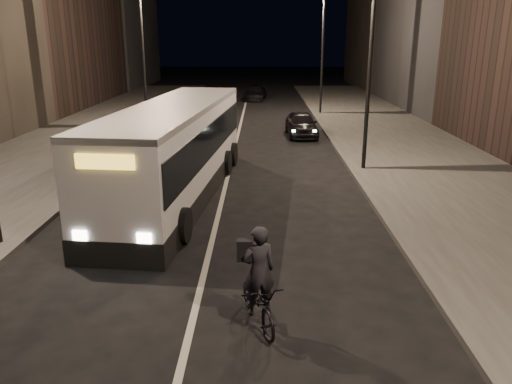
{
  "coord_description": "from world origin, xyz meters",
  "views": [
    {
      "loc": [
        1.35,
        -8.18,
        5.35
      ],
      "look_at": [
        1.21,
        4.22,
        1.5
      ],
      "focal_mm": 35.0,
      "sensor_mm": 36.0,
      "label": 1
    }
  ],
  "objects_px": {
    "streetlight_right_mid": "(365,37)",
    "cyclist_on_bicycle": "(258,293)",
    "car_far": "(255,93)",
    "car_near": "(301,124)",
    "car_mid": "(211,112)",
    "city_bus": "(176,147)",
    "streetlight_right_far": "(319,37)",
    "streetlight_left_far": "(147,37)"
  },
  "relations": [
    {
      "from": "streetlight_right_mid",
      "to": "cyclist_on_bicycle",
      "type": "xyz_separation_m",
      "value": [
        -4.03,
        -11.7,
        -4.66
      ]
    },
    {
      "from": "car_far",
      "to": "car_near",
      "type": "bearing_deg",
      "value": -73.37
    },
    {
      "from": "car_mid",
      "to": "car_far",
      "type": "xyz_separation_m",
      "value": [
        2.75,
        12.34,
        -0.04
      ]
    },
    {
      "from": "streetlight_right_mid",
      "to": "city_bus",
      "type": "relative_size",
      "value": 0.67
    },
    {
      "from": "streetlight_right_far",
      "to": "car_near",
      "type": "height_order",
      "value": "streetlight_right_far"
    },
    {
      "from": "streetlight_right_mid",
      "to": "car_far",
      "type": "distance_m",
      "value": 25.8
    },
    {
      "from": "streetlight_right_mid",
      "to": "streetlight_right_far",
      "type": "height_order",
      "value": "same"
    },
    {
      "from": "streetlight_left_far",
      "to": "car_near",
      "type": "height_order",
      "value": "streetlight_left_far"
    },
    {
      "from": "streetlight_right_mid",
      "to": "cyclist_on_bicycle",
      "type": "bearing_deg",
      "value": -109.01
    },
    {
      "from": "streetlight_left_far",
      "to": "car_near",
      "type": "distance_m",
      "value": 10.32
    },
    {
      "from": "cyclist_on_bicycle",
      "to": "city_bus",
      "type": "bearing_deg",
      "value": 90.43
    },
    {
      "from": "cyclist_on_bicycle",
      "to": "car_far",
      "type": "bearing_deg",
      "value": 72.0
    },
    {
      "from": "city_bus",
      "to": "car_mid",
      "type": "distance_m",
      "value": 16.02
    },
    {
      "from": "city_bus",
      "to": "car_near",
      "type": "height_order",
      "value": "city_bus"
    },
    {
      "from": "streetlight_right_mid",
      "to": "car_near",
      "type": "bearing_deg",
      "value": 102.5
    },
    {
      "from": "car_far",
      "to": "streetlight_right_far",
      "type": "bearing_deg",
      "value": -55.79
    },
    {
      "from": "car_far",
      "to": "car_mid",
      "type": "bearing_deg",
      "value": -95.22
    },
    {
      "from": "streetlight_right_far",
      "to": "car_near",
      "type": "xyz_separation_m",
      "value": [
        -1.73,
        -8.19,
        -4.68
      ]
    },
    {
      "from": "cyclist_on_bicycle",
      "to": "car_far",
      "type": "relative_size",
      "value": 0.5
    },
    {
      "from": "cyclist_on_bicycle",
      "to": "car_far",
      "type": "xyz_separation_m",
      "value": [
        -0.5,
        36.65,
        -0.09
      ]
    },
    {
      "from": "car_near",
      "to": "streetlight_right_far",
      "type": "bearing_deg",
      "value": 75.6
    },
    {
      "from": "city_bus",
      "to": "car_far",
      "type": "relative_size",
      "value": 2.84
    },
    {
      "from": "car_mid",
      "to": "streetlight_left_far",
      "type": "bearing_deg",
      "value": 34.17
    },
    {
      "from": "streetlight_right_mid",
      "to": "car_mid",
      "type": "height_order",
      "value": "streetlight_right_mid"
    },
    {
      "from": "streetlight_left_far",
      "to": "car_mid",
      "type": "height_order",
      "value": "streetlight_left_far"
    },
    {
      "from": "cyclist_on_bicycle",
      "to": "car_mid",
      "type": "xyz_separation_m",
      "value": [
        -3.25,
        24.31,
        -0.05
      ]
    },
    {
      "from": "streetlight_right_far",
      "to": "streetlight_left_far",
      "type": "xyz_separation_m",
      "value": [
        -10.66,
        -6.0,
        0.0
      ]
    },
    {
      "from": "city_bus",
      "to": "cyclist_on_bicycle",
      "type": "height_order",
      "value": "city_bus"
    },
    {
      "from": "streetlight_right_mid",
      "to": "car_near",
      "type": "distance_m",
      "value": 9.27
    },
    {
      "from": "streetlight_right_mid",
      "to": "streetlight_left_far",
      "type": "distance_m",
      "value": 14.62
    },
    {
      "from": "streetlight_right_far",
      "to": "car_far",
      "type": "distance_m",
      "value": 11.1
    },
    {
      "from": "streetlight_right_mid",
      "to": "streetlight_right_far",
      "type": "distance_m",
      "value": 16.0
    },
    {
      "from": "streetlight_left_far",
      "to": "cyclist_on_bicycle",
      "type": "xyz_separation_m",
      "value": [
        6.63,
        -21.7,
        -4.66
      ]
    },
    {
      "from": "streetlight_right_mid",
      "to": "car_far",
      "type": "height_order",
      "value": "streetlight_right_mid"
    },
    {
      "from": "car_near",
      "to": "car_far",
      "type": "bearing_deg",
      "value": 96.83
    },
    {
      "from": "streetlight_right_far",
      "to": "streetlight_left_far",
      "type": "distance_m",
      "value": 12.24
    },
    {
      "from": "cyclist_on_bicycle",
      "to": "car_far",
      "type": "height_order",
      "value": "cyclist_on_bicycle"
    },
    {
      "from": "city_bus",
      "to": "car_far",
      "type": "distance_m",
      "value": 28.44
    },
    {
      "from": "streetlight_left_far",
      "to": "city_bus",
      "type": "bearing_deg",
      "value": -74.4
    },
    {
      "from": "city_bus",
      "to": "car_mid",
      "type": "xyz_separation_m",
      "value": [
        -0.35,
        15.98,
        -1.09
      ]
    },
    {
      "from": "streetlight_left_far",
      "to": "streetlight_right_far",
      "type": "bearing_deg",
      "value": 29.36
    },
    {
      "from": "streetlight_right_mid",
      "to": "city_bus",
      "type": "distance_m",
      "value": 8.51
    }
  ]
}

